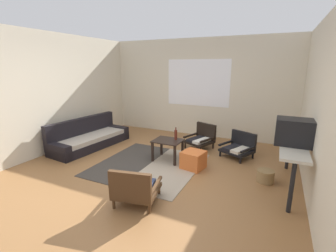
# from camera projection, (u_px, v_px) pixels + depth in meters

# --- Properties ---
(ground_plane) EXTENTS (7.80, 7.80, 0.00)m
(ground_plane) POSITION_uv_depth(u_px,v_px,m) (144.00, 177.00, 4.28)
(ground_plane) COLOR olive
(far_wall_with_window) EXTENTS (5.60, 0.13, 2.70)m
(far_wall_with_window) POSITION_uv_depth(u_px,v_px,m) (198.00, 88.00, 6.63)
(far_wall_with_window) COLOR beige
(far_wall_with_window) RESTS_ON ground
(side_wall_right) EXTENTS (0.12, 6.60, 2.70)m
(side_wall_right) POSITION_uv_depth(u_px,v_px,m) (325.00, 113.00, 3.11)
(side_wall_right) COLOR beige
(side_wall_right) RESTS_ON ground
(side_wall_left) EXTENTS (0.12, 6.60, 2.70)m
(side_wall_left) POSITION_uv_depth(u_px,v_px,m) (48.00, 94.00, 5.30)
(side_wall_left) COLOR beige
(side_wall_left) RESTS_ON ground
(area_rug) EXTENTS (1.96, 2.07, 0.01)m
(area_rug) POSITION_uv_depth(u_px,v_px,m) (149.00, 165.00, 4.79)
(area_rug) COLOR #38332D
(area_rug) RESTS_ON ground
(couch) EXTENTS (0.92, 2.08, 0.70)m
(couch) POSITION_uv_depth(u_px,v_px,m) (89.00, 138.00, 5.84)
(couch) COLOR black
(couch) RESTS_ON ground
(coffee_table) EXTENTS (0.59, 0.50, 0.45)m
(coffee_table) POSITION_uv_depth(u_px,v_px,m) (168.00, 145.00, 4.94)
(coffee_table) COLOR black
(coffee_table) RESTS_ON ground
(armchair_by_window) EXTENTS (0.73, 0.74, 0.58)m
(armchair_by_window) POSITION_uv_depth(u_px,v_px,m) (201.00, 138.00, 5.74)
(armchair_by_window) COLOR black
(armchair_by_window) RESTS_ON ground
(armchair_striped_foreground) EXTENTS (0.72, 0.71, 0.59)m
(armchair_striped_foreground) POSITION_uv_depth(u_px,v_px,m) (135.00, 188.00, 3.37)
(armchair_striped_foreground) COLOR #472D19
(armchair_striped_foreground) RESTS_ON ground
(armchair_corner) EXTENTS (0.78, 0.75, 0.54)m
(armchair_corner) POSITION_uv_depth(u_px,v_px,m) (239.00, 146.00, 5.19)
(armchair_corner) COLOR black
(armchair_corner) RESTS_ON ground
(ottoman_orange) EXTENTS (0.47, 0.47, 0.35)m
(ottoman_orange) POSITION_uv_depth(u_px,v_px,m) (193.00, 160.00, 4.60)
(ottoman_orange) COLOR #D1662D
(ottoman_orange) RESTS_ON ground
(console_shelf) EXTENTS (0.38, 1.68, 0.78)m
(console_shelf) POSITION_uv_depth(u_px,v_px,m) (292.00, 147.00, 3.76)
(console_shelf) COLOR beige
(console_shelf) RESTS_ON ground
(crt_television) EXTENTS (0.55, 0.40, 0.40)m
(crt_television) POSITION_uv_depth(u_px,v_px,m) (295.00, 132.00, 3.58)
(crt_television) COLOR black
(crt_television) RESTS_ON console_shelf
(clay_vase) EXTENTS (0.25, 0.25, 0.31)m
(clay_vase) POSITION_uv_depth(u_px,v_px,m) (293.00, 130.00, 4.02)
(clay_vase) COLOR brown
(clay_vase) RESTS_ON console_shelf
(glass_bottle) EXTENTS (0.06, 0.06, 0.26)m
(glass_bottle) POSITION_uv_depth(u_px,v_px,m) (176.00, 134.00, 4.94)
(glass_bottle) COLOR #5B2319
(glass_bottle) RESTS_ON coffee_table
(wicker_basket) EXTENTS (0.29, 0.29, 0.21)m
(wicker_basket) POSITION_uv_depth(u_px,v_px,m) (265.00, 176.00, 4.07)
(wicker_basket) COLOR olive
(wicker_basket) RESTS_ON ground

